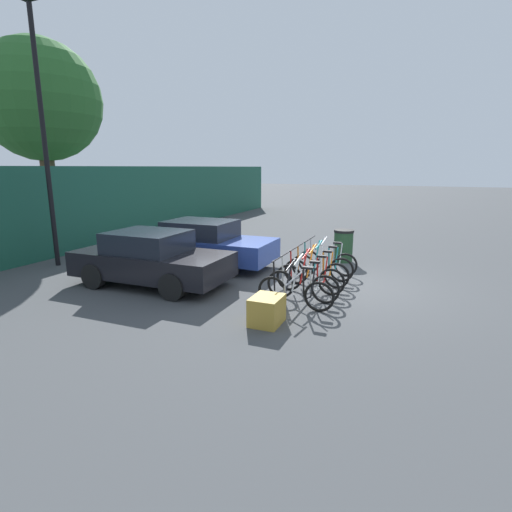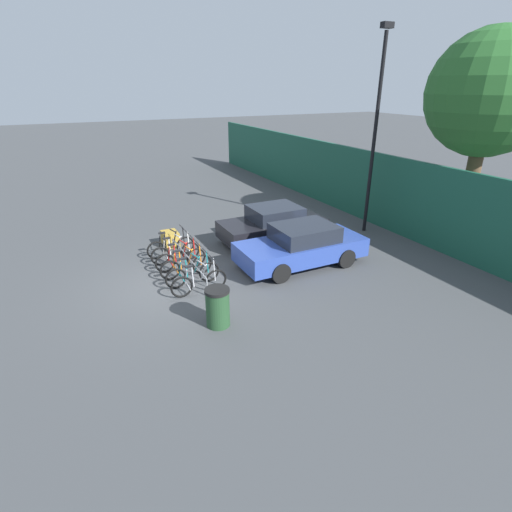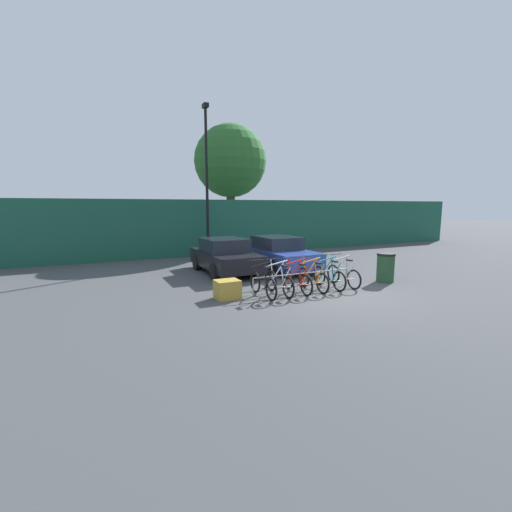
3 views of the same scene
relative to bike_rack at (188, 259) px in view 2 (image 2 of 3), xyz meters
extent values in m
plane|color=#424447|center=(0.63, -0.68, -0.48)|extent=(120.00, 120.00, 0.00)
cube|color=#19513D|center=(0.63, 8.82, 1.03)|extent=(36.00, 0.16, 3.02)
cylinder|color=gray|center=(0.00, 0.00, 0.07)|extent=(3.55, 0.04, 0.04)
cylinder|color=gray|center=(-1.77, 0.00, -0.21)|extent=(0.04, 0.04, 0.55)
cylinder|color=gray|center=(1.77, 0.00, -0.21)|extent=(0.04, 0.04, 0.55)
torus|color=black|center=(-1.52, -0.68, -0.15)|extent=(0.06, 0.66, 0.66)
torus|color=black|center=(-1.52, 0.38, -0.15)|extent=(0.06, 0.66, 0.66)
cylinder|color=black|center=(-1.52, 0.01, 0.17)|extent=(0.60, 0.04, 0.76)
cylinder|color=black|center=(-1.52, -0.04, 0.48)|extent=(0.68, 0.04, 0.16)
cylinder|color=black|center=(-1.52, -0.33, 0.11)|extent=(0.14, 0.04, 0.63)
cylinder|color=black|center=(-1.52, -0.53, 0.13)|extent=(0.32, 0.03, 0.58)
cylinder|color=black|center=(-1.52, -0.48, -0.18)|extent=(0.40, 0.03, 0.08)
cylinder|color=black|center=(-1.52, 0.33, 0.19)|extent=(0.12, 0.04, 0.69)
cylinder|color=black|center=(-1.52, 0.29, 0.56)|extent=(0.52, 0.03, 0.03)
cube|color=black|center=(-1.52, -0.42, 0.45)|extent=(0.10, 0.22, 0.05)
torus|color=black|center=(-0.95, -0.68, -0.15)|extent=(0.06, 0.66, 0.66)
torus|color=black|center=(-0.95, 0.38, -0.15)|extent=(0.06, 0.66, 0.66)
cylinder|color=silver|center=(-0.95, 0.01, 0.17)|extent=(0.60, 0.04, 0.76)
cylinder|color=silver|center=(-0.95, -0.04, 0.48)|extent=(0.68, 0.04, 0.16)
cylinder|color=silver|center=(-0.95, -0.33, 0.11)|extent=(0.14, 0.04, 0.63)
cylinder|color=silver|center=(-0.95, -0.53, 0.13)|extent=(0.32, 0.03, 0.58)
cylinder|color=silver|center=(-0.95, -0.48, -0.18)|extent=(0.40, 0.03, 0.08)
cylinder|color=silver|center=(-0.95, 0.33, 0.19)|extent=(0.12, 0.04, 0.69)
cylinder|color=black|center=(-0.95, 0.29, 0.56)|extent=(0.52, 0.03, 0.03)
cube|color=black|center=(-0.95, -0.42, 0.45)|extent=(0.10, 0.22, 0.05)
torus|color=black|center=(-0.32, -0.68, -0.15)|extent=(0.06, 0.66, 0.66)
torus|color=black|center=(-0.32, 0.38, -0.15)|extent=(0.06, 0.66, 0.66)
cylinder|color=red|center=(-0.32, 0.01, 0.17)|extent=(0.60, 0.04, 0.76)
cylinder|color=red|center=(-0.32, -0.04, 0.48)|extent=(0.68, 0.04, 0.16)
cylinder|color=red|center=(-0.32, -0.33, 0.11)|extent=(0.14, 0.04, 0.63)
cylinder|color=red|center=(-0.32, -0.53, 0.13)|extent=(0.32, 0.03, 0.58)
cylinder|color=red|center=(-0.32, -0.48, -0.18)|extent=(0.40, 0.03, 0.08)
cylinder|color=red|center=(-0.32, 0.33, 0.19)|extent=(0.12, 0.04, 0.69)
cylinder|color=black|center=(-0.32, 0.29, 0.56)|extent=(0.52, 0.03, 0.03)
cube|color=black|center=(-0.32, -0.42, 0.45)|extent=(0.10, 0.22, 0.05)
torus|color=black|center=(0.28, -0.68, -0.15)|extent=(0.06, 0.66, 0.66)
torus|color=black|center=(0.28, 0.38, -0.15)|extent=(0.06, 0.66, 0.66)
cylinder|color=orange|center=(0.28, 0.01, 0.17)|extent=(0.60, 0.04, 0.76)
cylinder|color=orange|center=(0.28, -0.04, 0.48)|extent=(0.68, 0.04, 0.16)
cylinder|color=orange|center=(0.28, -0.33, 0.11)|extent=(0.14, 0.04, 0.63)
cylinder|color=orange|center=(0.28, -0.53, 0.13)|extent=(0.32, 0.03, 0.58)
cylinder|color=orange|center=(0.28, -0.48, -0.18)|extent=(0.40, 0.03, 0.08)
cylinder|color=orange|center=(0.28, 0.33, 0.19)|extent=(0.12, 0.04, 0.69)
cylinder|color=black|center=(0.28, 0.29, 0.56)|extent=(0.52, 0.03, 0.03)
cube|color=black|center=(0.28, -0.42, 0.45)|extent=(0.10, 0.22, 0.05)
torus|color=black|center=(0.92, -0.68, -0.15)|extent=(0.06, 0.66, 0.66)
torus|color=black|center=(0.92, 0.38, -0.15)|extent=(0.06, 0.66, 0.66)
cylinder|color=#197A7F|center=(0.92, 0.01, 0.17)|extent=(0.60, 0.04, 0.76)
cylinder|color=#197A7F|center=(0.92, -0.04, 0.48)|extent=(0.68, 0.04, 0.16)
cylinder|color=#197A7F|center=(0.92, -0.33, 0.11)|extent=(0.14, 0.04, 0.63)
cylinder|color=#197A7F|center=(0.92, -0.53, 0.13)|extent=(0.32, 0.03, 0.58)
cylinder|color=#197A7F|center=(0.92, -0.48, -0.18)|extent=(0.40, 0.03, 0.08)
cylinder|color=#197A7F|center=(0.92, 0.33, 0.19)|extent=(0.12, 0.04, 0.69)
cylinder|color=black|center=(0.92, 0.29, 0.56)|extent=(0.52, 0.03, 0.03)
cube|color=black|center=(0.92, -0.42, 0.45)|extent=(0.10, 0.22, 0.05)
torus|color=black|center=(1.52, -0.68, -0.15)|extent=(0.06, 0.66, 0.66)
torus|color=black|center=(1.52, 0.38, -0.15)|extent=(0.06, 0.66, 0.66)
cylinder|color=#B7B7BC|center=(1.52, 0.01, 0.17)|extent=(0.60, 0.04, 0.76)
cylinder|color=#B7B7BC|center=(1.52, -0.04, 0.48)|extent=(0.68, 0.04, 0.16)
cylinder|color=#B7B7BC|center=(1.52, -0.33, 0.11)|extent=(0.14, 0.04, 0.63)
cylinder|color=#B7B7BC|center=(1.52, -0.53, 0.13)|extent=(0.32, 0.03, 0.58)
cylinder|color=#B7B7BC|center=(1.52, -0.48, -0.18)|extent=(0.40, 0.03, 0.08)
cylinder|color=#B7B7BC|center=(1.52, 0.33, 0.19)|extent=(0.12, 0.04, 0.69)
cylinder|color=black|center=(1.52, 0.29, 0.56)|extent=(0.52, 0.03, 0.03)
cube|color=black|center=(1.52, -0.42, 0.45)|extent=(0.10, 0.22, 0.05)
cube|color=black|center=(-1.23, 3.77, 0.08)|extent=(1.80, 4.01, 0.62)
cube|color=#1E232D|center=(-1.23, 3.87, 0.65)|extent=(1.58, 1.85, 0.52)
cylinder|color=black|center=(-2.08, 4.93, -0.16)|extent=(0.20, 0.64, 0.64)
cylinder|color=black|center=(-0.37, 4.93, -0.16)|extent=(0.20, 0.64, 0.64)
cylinder|color=black|center=(-2.08, 2.60, -0.16)|extent=(0.20, 0.64, 0.64)
cylinder|color=black|center=(-0.37, 2.60, -0.16)|extent=(0.20, 0.64, 0.64)
cube|color=#2D479E|center=(1.11, 3.58, 0.08)|extent=(1.80, 4.32, 0.62)
cube|color=#1E232D|center=(1.11, 3.69, 0.65)|extent=(1.58, 1.99, 0.52)
cylinder|color=black|center=(0.25, 4.84, -0.16)|extent=(0.20, 0.64, 0.64)
cylinder|color=black|center=(1.96, 4.84, -0.16)|extent=(0.20, 0.64, 0.64)
cylinder|color=black|center=(0.25, 2.33, -0.16)|extent=(0.20, 0.64, 0.64)
cylinder|color=black|center=(1.96, 2.33, -0.16)|extent=(0.20, 0.64, 0.64)
cylinder|color=black|center=(-0.62, 7.83, 3.20)|extent=(0.14, 0.14, 7.37)
cube|color=black|center=(-0.62, 7.83, 7.04)|extent=(0.24, 0.44, 0.20)
cylinder|color=#234728|center=(3.32, -0.27, -0.01)|extent=(0.60, 0.60, 0.95)
cylinder|color=black|center=(3.32, -0.27, 0.51)|extent=(0.63, 0.63, 0.08)
cube|color=#B28C33|center=(-2.56, 0.10, -0.21)|extent=(0.70, 0.56, 0.55)
cylinder|color=brown|center=(1.77, 10.62, 1.38)|extent=(0.52, 0.52, 3.73)
sphere|color=#286028|center=(1.77, 10.62, 4.86)|extent=(4.30, 4.30, 4.30)
camera|label=1|loc=(-9.39, -2.52, 2.50)|focal=28.00mm
camera|label=2|loc=(11.51, -3.26, 5.20)|focal=28.00mm
camera|label=3|loc=(-6.05, -9.02, 2.21)|focal=24.00mm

